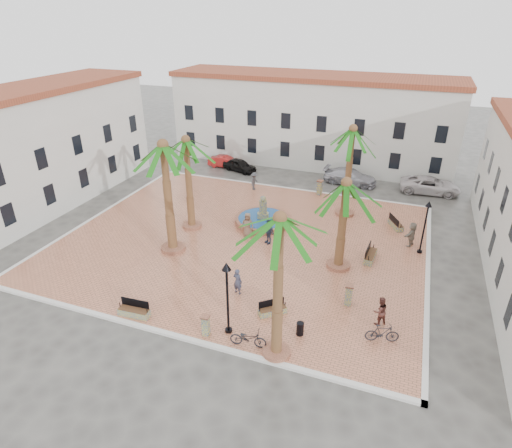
% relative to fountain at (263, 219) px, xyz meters
% --- Properties ---
extents(ground, '(120.00, 120.00, 0.00)m').
position_rel_fountain_xyz_m(ground, '(-0.43, -3.12, -0.47)').
color(ground, '#56544F').
rests_on(ground, ground).
extents(plaza, '(26.00, 22.00, 0.15)m').
position_rel_fountain_xyz_m(plaza, '(-0.43, -3.12, -0.39)').
color(plaza, '#CA7756').
rests_on(plaza, ground).
extents(kerb_n, '(26.30, 0.30, 0.16)m').
position_rel_fountain_xyz_m(kerb_n, '(-0.43, 7.88, -0.39)').
color(kerb_n, silver).
rests_on(kerb_n, ground).
extents(kerb_s, '(26.30, 0.30, 0.16)m').
position_rel_fountain_xyz_m(kerb_s, '(-0.43, -14.12, -0.39)').
color(kerb_s, silver).
rests_on(kerb_s, ground).
extents(kerb_e, '(0.30, 22.30, 0.16)m').
position_rel_fountain_xyz_m(kerb_e, '(12.57, -3.12, -0.39)').
color(kerb_e, silver).
rests_on(kerb_e, ground).
extents(kerb_w, '(0.30, 22.30, 0.16)m').
position_rel_fountain_xyz_m(kerb_w, '(-13.43, -3.12, -0.39)').
color(kerb_w, silver).
rests_on(kerb_w, ground).
extents(building_north, '(30.40, 7.40, 9.50)m').
position_rel_fountain_xyz_m(building_north, '(-0.43, 16.87, 4.30)').
color(building_north, silver).
rests_on(building_north, ground).
extents(building_west, '(6.40, 24.40, 10.00)m').
position_rel_fountain_xyz_m(building_west, '(-19.42, -3.12, 4.55)').
color(building_west, silver).
rests_on(building_west, ground).
extents(fountain, '(4.50, 4.50, 2.33)m').
position_rel_fountain_xyz_m(fountain, '(0.00, 0.00, 0.00)').
color(fountain, '#A76349').
rests_on(fountain, plaza).
extents(palm_nw, '(4.88, 4.88, 7.36)m').
position_rel_fountain_xyz_m(palm_nw, '(-5.03, -2.61, 5.90)').
color(palm_nw, '#A76349').
rests_on(palm_nw, plaza).
extents(palm_sw, '(5.60, 5.60, 8.08)m').
position_rel_fountain_xyz_m(palm_sw, '(-4.58, -6.28, 6.47)').
color(palm_sw, '#A76349').
rests_on(palm_sw, plaza).
extents(palm_s, '(4.61, 4.61, 7.86)m').
position_rel_fountain_xyz_m(palm_s, '(5.54, -13.52, 6.42)').
color(palm_s, '#A76349').
rests_on(palm_s, plaza).
extents(palm_e, '(5.09, 5.09, 6.35)m').
position_rel_fountain_xyz_m(palm_e, '(6.92, -4.39, 4.89)').
color(palm_e, '#A76349').
rests_on(palm_e, plaza).
extents(palm_ne, '(5.00, 5.00, 7.59)m').
position_rel_fountain_xyz_m(palm_ne, '(5.88, 3.90, 6.10)').
color(palm_ne, '#A76349').
rests_on(palm_ne, plaza).
extents(bench_s, '(1.85, 0.67, 0.96)m').
position_rel_fountain_xyz_m(bench_s, '(-2.84, -13.50, -0.04)').
color(bench_s, '#7A7C58').
rests_on(bench_s, plaza).
extents(bench_se, '(1.55, 1.41, 0.85)m').
position_rel_fountain_xyz_m(bench_se, '(4.37, -10.64, -0.08)').
color(bench_se, '#7A7C58').
rests_on(bench_se, plaza).
extents(bench_e, '(0.71, 1.93, 1.00)m').
position_rel_fountain_xyz_m(bench_e, '(8.81, -2.75, -0.03)').
color(bench_e, '#7A7C58').
rests_on(bench_e, plaza).
extents(bench_ne, '(1.33, 1.83, 0.94)m').
position_rel_fountain_xyz_m(bench_ne, '(10.06, 2.88, -0.05)').
color(bench_ne, '#7A7C58').
rests_on(bench_ne, plaza).
extents(lamppost_s, '(0.47, 0.47, 4.33)m').
position_rel_fountain_xyz_m(lamppost_s, '(2.66, -12.88, 2.62)').
color(lamppost_s, black).
rests_on(lamppost_s, plaza).
extents(lamppost_e, '(0.43, 0.43, 3.97)m').
position_rel_fountain_xyz_m(lamppost_e, '(11.97, -0.57, 2.37)').
color(lamppost_e, black).
rests_on(lamppost_e, plaza).
extents(bollard_se, '(0.48, 0.48, 1.24)m').
position_rel_fountain_xyz_m(bollard_se, '(1.65, -13.52, 0.32)').
color(bollard_se, '#7A7C58').
rests_on(bollard_se, plaza).
extents(bollard_n, '(0.58, 0.58, 1.41)m').
position_rel_fountain_xyz_m(bollard_n, '(2.94, 7.28, 0.41)').
color(bollard_n, '#7A7C58').
rests_on(bollard_n, plaza).
extents(bollard_e, '(0.54, 0.54, 1.37)m').
position_rel_fountain_xyz_m(bollard_e, '(8.21, -8.32, 0.39)').
color(bollard_e, '#7A7C58').
rests_on(bollard_e, plaza).
extents(litter_bin, '(0.39, 0.39, 0.76)m').
position_rel_fountain_xyz_m(litter_bin, '(6.28, -11.77, 0.07)').
color(litter_bin, black).
rests_on(litter_bin, plaza).
extents(cyclist_a, '(0.70, 0.55, 1.69)m').
position_rel_fountain_xyz_m(cyclist_a, '(1.78, -9.51, 0.53)').
color(cyclist_a, '#33374D').
rests_on(cyclist_a, plaza).
extents(bicycle_a, '(1.98, 0.93, 1.00)m').
position_rel_fountain_xyz_m(bicycle_a, '(4.03, -13.52, 0.18)').
color(bicycle_a, black).
rests_on(bicycle_a, plaza).
extents(cyclist_b, '(1.05, 1.02, 1.70)m').
position_rel_fountain_xyz_m(cyclist_b, '(10.07, -9.41, 0.54)').
color(cyclist_b, brown).
rests_on(cyclist_b, plaza).
extents(bicycle_b, '(1.81, 0.95, 1.05)m').
position_rel_fountain_xyz_m(bicycle_b, '(10.37, -10.80, 0.21)').
color(bicycle_b, black).
rests_on(bicycle_b, plaza).
extents(pedestrian_fountain_a, '(1.01, 0.74, 1.91)m').
position_rel_fountain_xyz_m(pedestrian_fountain_a, '(-0.30, -2.55, 0.64)').
color(pedestrian_fountain_a, '#7F624C').
rests_on(pedestrian_fountain_a, plaza).
extents(pedestrian_fountain_b, '(1.21, 1.01, 1.93)m').
position_rel_fountain_xyz_m(pedestrian_fountain_b, '(1.48, -2.99, 0.65)').
color(pedestrian_fountain_b, '#2F3B55').
rests_on(pedestrian_fountain_b, plaza).
extents(pedestrian_north, '(0.74, 1.15, 1.69)m').
position_rel_fountain_xyz_m(pedestrian_north, '(-3.15, 6.39, 0.53)').
color(pedestrian_north, '#45464A').
rests_on(pedestrian_north, plaza).
extents(pedestrian_east, '(1.05, 1.78, 1.82)m').
position_rel_fountain_xyz_m(pedestrian_east, '(11.28, 0.28, 0.60)').
color(pedestrian_east, gray).
rests_on(pedestrian_east, plaza).
extents(car_black, '(4.11, 2.62, 1.30)m').
position_rel_fountain_xyz_m(car_black, '(-6.60, 11.07, 0.19)').
color(car_black, black).
rests_on(car_black, ground).
extents(car_red, '(3.80, 1.46, 1.23)m').
position_rel_fountain_xyz_m(car_red, '(-8.52, 11.69, 0.15)').
color(car_red, '#AD1F1D').
rests_on(car_red, ground).
extents(car_silver, '(5.31, 2.47, 1.50)m').
position_rel_fountain_xyz_m(car_silver, '(5.07, 11.42, 0.28)').
color(car_silver, '#B0AFB9').
rests_on(car_silver, ground).
extents(car_white, '(5.59, 2.87, 1.51)m').
position_rel_fountain_xyz_m(car_white, '(12.49, 11.72, 0.29)').
color(car_white, silver).
rests_on(car_white, ground).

